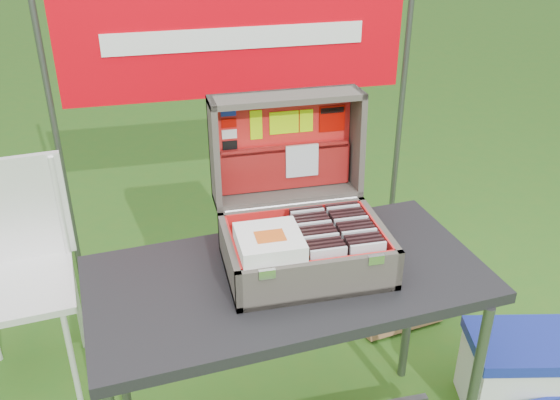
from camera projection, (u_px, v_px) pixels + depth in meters
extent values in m
cube|color=black|center=(287.00, 279.00, 2.05)|extent=(1.35, 0.77, 0.04)
cylinder|color=#59595B|center=(472.00, 398.00, 2.13)|extent=(0.04, 0.04, 0.77)
cylinder|color=#59595B|center=(119.00, 348.00, 2.35)|extent=(0.04, 0.04, 0.77)
cylinder|color=#59595B|center=(410.00, 304.00, 2.58)|extent=(0.04, 0.04, 0.77)
cube|color=#544E44|center=(305.00, 266.00, 2.06)|extent=(0.52, 0.37, 0.02)
cube|color=#544E44|center=(321.00, 281.00, 1.88)|extent=(0.52, 0.02, 0.14)
cube|color=#544E44|center=(293.00, 224.00, 2.19)|extent=(0.52, 0.02, 0.14)
cube|color=#544E44|center=(230.00, 260.00, 1.99)|extent=(0.02, 0.37, 0.14)
cube|color=#544E44|center=(378.00, 241.00, 2.09)|extent=(0.02, 0.37, 0.14)
cube|color=red|center=(305.00, 262.00, 2.06)|extent=(0.48, 0.33, 0.01)
cube|color=silver|center=(267.00, 274.00, 1.81)|extent=(0.05, 0.01, 0.03)
cube|color=silver|center=(376.00, 260.00, 1.88)|extent=(0.05, 0.01, 0.03)
cylinder|color=silver|center=(292.00, 205.00, 2.16)|extent=(0.47, 0.02, 0.02)
cube|color=#544E44|center=(283.00, 142.00, 2.20)|extent=(0.52, 0.04, 0.37)
cube|color=#544E44|center=(287.00, 97.00, 2.07)|extent=(0.52, 0.14, 0.03)
cube|color=#544E44|center=(287.00, 194.00, 2.22)|extent=(0.52, 0.14, 0.03)
cube|color=#544E44|center=(214.00, 154.00, 2.10)|extent=(0.02, 0.16, 0.38)
cube|color=#544E44|center=(356.00, 141.00, 2.20)|extent=(0.02, 0.16, 0.38)
cube|color=red|center=(284.00, 143.00, 2.19)|extent=(0.48, 0.02, 0.33)
cube|color=red|center=(320.00, 276.00, 1.89)|extent=(0.48, 0.01, 0.12)
cube|color=red|center=(294.00, 223.00, 2.17)|extent=(0.48, 0.01, 0.12)
cube|color=red|center=(234.00, 257.00, 1.98)|extent=(0.01, 0.33, 0.12)
cube|color=red|center=(375.00, 239.00, 2.08)|extent=(0.01, 0.33, 0.12)
cube|color=maroon|center=(285.00, 168.00, 2.21)|extent=(0.46, 0.04, 0.15)
cube|color=maroon|center=(286.00, 148.00, 2.17)|extent=(0.45, 0.02, 0.02)
cube|color=silver|center=(302.00, 161.00, 2.19)|extent=(0.12, 0.02, 0.12)
cube|color=#1933B2|center=(228.00, 112.00, 2.09)|extent=(0.05, 0.00, 0.03)
cube|color=#A50700|center=(229.00, 123.00, 2.10)|extent=(0.05, 0.00, 0.03)
cube|color=white|center=(229.00, 134.00, 2.12)|extent=(0.05, 0.00, 0.03)
cube|color=black|center=(230.00, 145.00, 2.14)|extent=(0.05, 0.00, 0.03)
cube|color=#B2F003|center=(256.00, 125.00, 2.13)|extent=(0.04, 0.01, 0.10)
cube|color=#B2F003|center=(284.00, 123.00, 2.15)|extent=(0.10, 0.01, 0.08)
cube|color=#B2F003|center=(306.00, 121.00, 2.16)|extent=(0.05, 0.01, 0.08)
cube|color=#A50700|center=(332.00, 119.00, 2.18)|extent=(0.09, 0.01, 0.09)
cube|color=black|center=(332.00, 110.00, 2.17)|extent=(0.08, 0.00, 0.02)
cube|color=silver|center=(328.00, 267.00, 1.91)|extent=(0.12, 0.01, 0.13)
cube|color=black|center=(326.00, 264.00, 1.93)|extent=(0.12, 0.01, 0.13)
cube|color=black|center=(324.00, 260.00, 1.95)|extent=(0.12, 0.01, 0.13)
cube|color=black|center=(322.00, 256.00, 1.96)|extent=(0.12, 0.01, 0.13)
cube|color=silver|center=(321.00, 253.00, 1.98)|extent=(0.12, 0.01, 0.13)
cube|color=black|center=(319.00, 250.00, 2.00)|extent=(0.12, 0.01, 0.13)
cube|color=black|center=(317.00, 246.00, 2.02)|extent=(0.12, 0.01, 0.13)
cube|color=black|center=(315.00, 243.00, 2.03)|extent=(0.12, 0.01, 0.13)
cube|color=silver|center=(314.00, 240.00, 2.05)|extent=(0.12, 0.01, 0.13)
cube|color=black|center=(312.00, 236.00, 2.07)|extent=(0.12, 0.01, 0.13)
cube|color=black|center=(310.00, 233.00, 2.09)|extent=(0.12, 0.01, 0.13)
cube|color=black|center=(309.00, 230.00, 2.10)|extent=(0.12, 0.01, 0.13)
cube|color=silver|center=(307.00, 227.00, 2.12)|extent=(0.12, 0.01, 0.13)
cube|color=black|center=(305.00, 224.00, 2.14)|extent=(0.12, 0.01, 0.13)
cube|color=silver|center=(367.00, 262.00, 1.94)|extent=(0.12, 0.01, 0.13)
cube|color=black|center=(365.00, 258.00, 1.95)|extent=(0.12, 0.01, 0.13)
cube|color=black|center=(363.00, 255.00, 1.97)|extent=(0.12, 0.01, 0.13)
cube|color=black|center=(360.00, 251.00, 1.99)|extent=(0.12, 0.01, 0.13)
cube|color=silver|center=(358.00, 248.00, 2.01)|extent=(0.12, 0.01, 0.13)
cube|color=black|center=(356.00, 245.00, 2.02)|extent=(0.12, 0.01, 0.13)
cube|color=black|center=(354.00, 241.00, 2.04)|extent=(0.12, 0.01, 0.13)
cube|color=black|center=(352.00, 238.00, 2.06)|extent=(0.12, 0.01, 0.13)
cube|color=silver|center=(350.00, 235.00, 2.08)|extent=(0.12, 0.01, 0.13)
cube|color=black|center=(348.00, 232.00, 2.09)|extent=(0.12, 0.01, 0.13)
cube|color=black|center=(346.00, 229.00, 2.11)|extent=(0.12, 0.01, 0.13)
cube|color=black|center=(344.00, 226.00, 2.13)|extent=(0.12, 0.01, 0.13)
cube|color=silver|center=(342.00, 223.00, 2.15)|extent=(0.12, 0.01, 0.13)
cube|color=black|center=(341.00, 220.00, 2.17)|extent=(0.12, 0.01, 0.13)
cube|color=white|center=(270.00, 248.00, 1.91)|extent=(0.20, 0.20, 0.00)
cube|color=white|center=(270.00, 247.00, 1.91)|extent=(0.20, 0.20, 0.00)
cube|color=white|center=(269.00, 245.00, 1.91)|extent=(0.20, 0.20, 0.00)
cube|color=white|center=(269.00, 244.00, 1.91)|extent=(0.20, 0.20, 0.00)
cube|color=white|center=(269.00, 242.00, 1.91)|extent=(0.20, 0.20, 0.00)
cube|color=white|center=(269.00, 241.00, 1.90)|extent=(0.20, 0.20, 0.00)
cube|color=white|center=(269.00, 240.00, 1.90)|extent=(0.20, 0.20, 0.00)
cube|color=white|center=(269.00, 238.00, 1.90)|extent=(0.20, 0.20, 0.00)
cube|color=white|center=(269.00, 237.00, 1.90)|extent=(0.20, 0.20, 0.00)
cube|color=white|center=(269.00, 235.00, 1.89)|extent=(0.20, 0.20, 0.01)
cube|color=#D85919|center=(270.00, 236.00, 1.88)|extent=(0.09, 0.07, 0.00)
cube|color=white|center=(515.00, 379.00, 2.53)|extent=(0.44, 0.36, 0.31)
cube|color=navy|center=(523.00, 345.00, 2.44)|extent=(0.46, 0.39, 0.05)
cube|color=silver|center=(16.00, 289.00, 2.49)|extent=(0.49, 0.49, 0.03)
cube|color=silver|center=(12.00, 211.00, 2.56)|extent=(0.44, 0.08, 0.47)
cylinder|color=silver|center=(72.00, 361.00, 2.48)|extent=(0.02, 0.02, 0.50)
cylinder|color=silver|center=(78.00, 304.00, 2.81)|extent=(0.02, 0.02, 0.50)
cylinder|color=silver|center=(60.00, 208.00, 2.60)|extent=(0.02, 0.02, 0.47)
cube|color=#9F663C|center=(401.00, 288.00, 2.98)|extent=(0.43, 0.24, 0.42)
cylinder|color=#59595B|center=(58.00, 145.00, 2.89)|extent=(0.03, 0.03, 1.70)
cylinder|color=#59595B|center=(400.00, 115.00, 3.23)|extent=(0.03, 0.03, 1.70)
cube|color=#D0000D|center=(236.00, 38.00, 2.84)|extent=(1.60, 0.02, 0.55)
cube|color=white|center=(236.00, 38.00, 2.83)|extent=(1.20, 0.00, 0.10)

